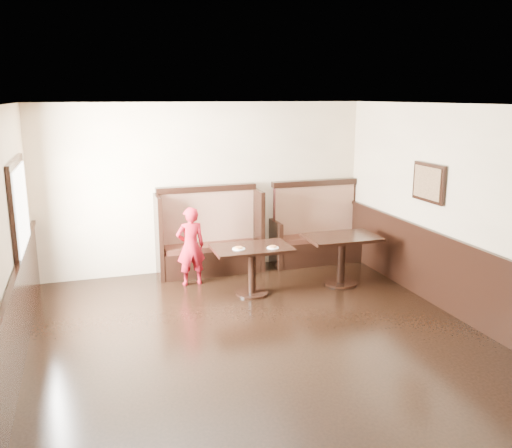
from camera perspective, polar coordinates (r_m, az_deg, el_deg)
name	(u,v)px	position (r m, az deg, el deg)	size (l,w,h in m)	color
ground	(276,359)	(6.30, 2.15, -14.01)	(7.00, 7.00, 0.00)	black
room_shell	(244,298)	(6.19, -1.32, -7.75)	(7.00, 7.00, 7.00)	beige
booth_main	(209,241)	(9.08, -4.94, -1.83)	(1.75, 0.72, 1.45)	black
booth_neighbor	(316,235)	(9.70, 6.36, -1.16)	(1.65, 0.72, 1.45)	black
table_main	(252,258)	(8.01, -0.43, -3.59)	(1.15, 0.73, 0.73)	black
table_neighbor	(342,248)	(8.55, 9.01, -2.53)	(1.13, 0.75, 0.78)	black
child	(191,246)	(8.46, -6.89, -2.34)	(0.45, 0.30, 1.24)	#A91221
pizza_plate_left	(239,248)	(7.84, -1.84, -2.57)	(0.19, 0.19, 0.03)	white
pizza_plate_right	(273,247)	(7.90, 1.79, -2.46)	(0.18, 0.18, 0.03)	white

